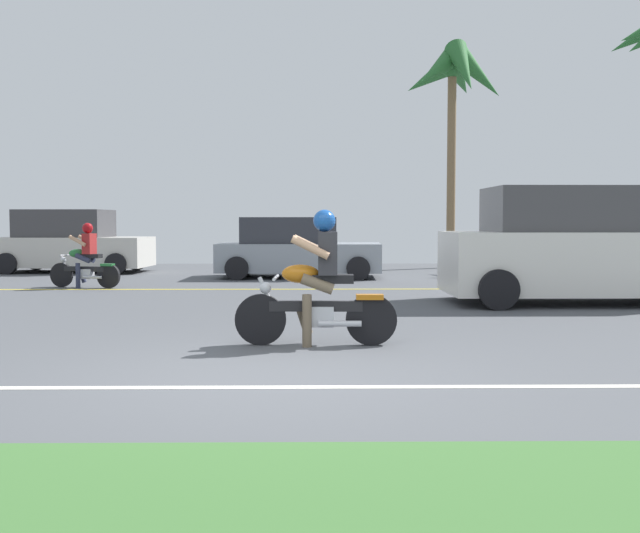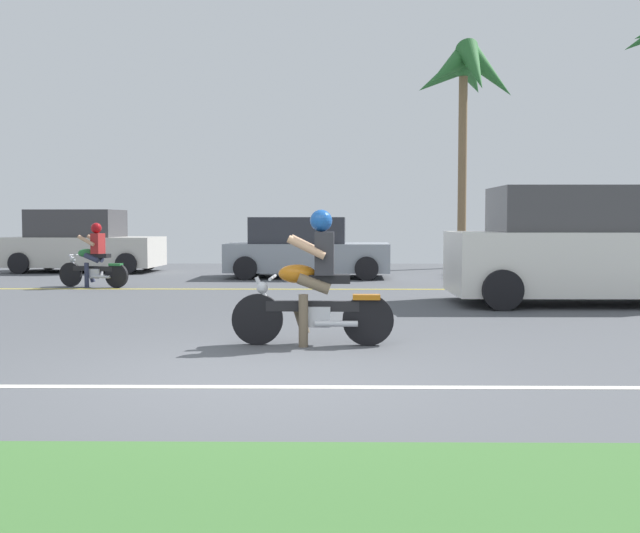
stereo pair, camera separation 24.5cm
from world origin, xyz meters
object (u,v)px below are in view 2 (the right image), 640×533
Objects in this scene: palm_tree_1 at (464,81)px; parked_car_0 at (83,243)px; parked_car_1 at (305,249)px; motorcyclist at (314,288)px; motorcyclist_distant at (94,260)px; suv_nearby at (588,247)px.

parked_car_0 is at bearing -170.45° from palm_tree_1.
palm_tree_1 is at bearing 39.81° from parked_car_1.
motorcyclist is 15.38m from palm_tree_1.
parked_car_0 is 2.61× the size of motorcyclist_distant.
parked_car_0 reaches higher than motorcyclist.
parked_car_0 is at bearing 144.38° from suv_nearby.
suv_nearby is 0.71× the size of palm_tree_1.
palm_tree_1 reaches higher than motorcyclist_distant.
motorcyclist is 0.44× the size of parked_car_0.
palm_tree_1 is at bearing 36.60° from motorcyclist_distant.
parked_car_0 is at bearing 110.33° from motorcyclist_distant.
palm_tree_1 is (4.13, 14.01, 4.83)m from motorcyclist.
parked_car_1 is 5.19m from motorcyclist_distant.
palm_tree_1 is (4.54, 3.78, 4.78)m from parked_car_1.
parked_car_0 is 6.45m from parked_car_1.
palm_tree_1 reaches higher than parked_car_1.
motorcyclist is 0.39× the size of suv_nearby.
suv_nearby reaches higher than motorcyclist.
suv_nearby is 1.16× the size of parked_car_1.
motorcyclist is 1.15× the size of motorcyclist_distant.
parked_car_1 is at bearing 32.94° from motorcyclist_distant.
parked_car_0 is (-6.54, 12.21, 0.14)m from motorcyclist.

